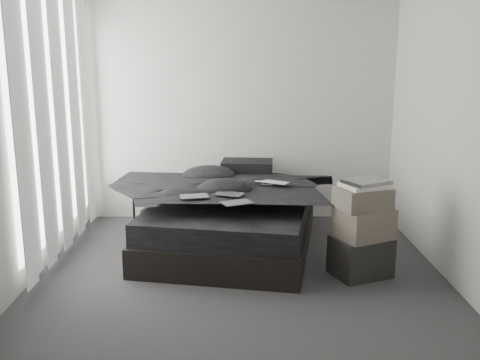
{
  "coord_description": "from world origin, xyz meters",
  "views": [
    {
      "loc": [
        -0.01,
        -4.17,
        1.87
      ],
      "look_at": [
        0.0,
        0.8,
        0.75
      ],
      "focal_mm": 40.0,
      "sensor_mm": 36.0,
      "label": 1
    }
  ],
  "objects_px": {
    "side_stand": "(150,208)",
    "box_lower": "(361,256)",
    "bed": "(232,234)",
    "laptop": "(270,177)"
  },
  "relations": [
    {
      "from": "side_stand",
      "to": "box_lower",
      "type": "bearing_deg",
      "value": -29.09
    },
    {
      "from": "bed",
      "to": "box_lower",
      "type": "xyz_separation_m",
      "value": [
        1.14,
        -0.74,
        0.04
      ]
    },
    {
      "from": "side_stand",
      "to": "bed",
      "type": "bearing_deg",
      "value": -23.75
    },
    {
      "from": "laptop",
      "to": "side_stand",
      "type": "relative_size",
      "value": 0.54
    },
    {
      "from": "laptop",
      "to": "bed",
      "type": "bearing_deg",
      "value": -154.5
    },
    {
      "from": "bed",
      "to": "laptop",
      "type": "relative_size",
      "value": 6.24
    },
    {
      "from": "bed",
      "to": "laptop",
      "type": "bearing_deg",
      "value": 7.5
    },
    {
      "from": "laptop",
      "to": "side_stand",
      "type": "height_order",
      "value": "laptop"
    },
    {
      "from": "laptop",
      "to": "side_stand",
      "type": "bearing_deg",
      "value": -169.43
    },
    {
      "from": "side_stand",
      "to": "box_lower",
      "type": "xyz_separation_m",
      "value": [
        2.04,
        -1.14,
        -0.13
      ]
    }
  ]
}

